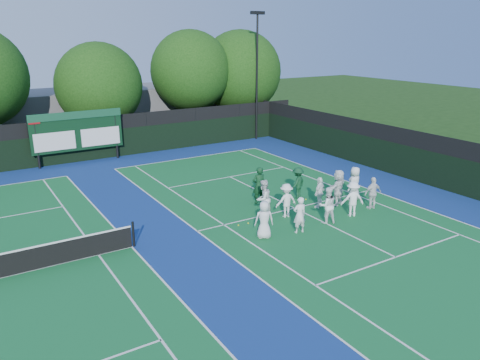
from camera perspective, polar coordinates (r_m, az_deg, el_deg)
ground at (r=23.07m, az=8.20°, el=-4.19°), size 120.00×120.00×0.00m
court_apron at (r=20.82m, az=-6.50°, el=-6.54°), size 34.00×32.00×0.01m
near_court at (r=23.78m, az=6.66°, el=-3.43°), size 11.05×23.85×0.01m
back_fence at (r=34.01m, az=-17.61°, el=4.58°), size 34.00×0.08×3.00m
divider_fence_right at (r=29.62m, az=20.57°, el=2.47°), size 0.08×32.00×3.00m
scoreboard at (r=33.23m, az=-19.25°, el=5.61°), size 6.00×0.21×3.55m
clubhouse at (r=42.53m, az=-15.26°, el=8.08°), size 18.00×6.00×4.00m
light_pole_right at (r=38.61m, az=2.09°, el=14.21°), size 1.20×0.30×10.12m
tree_c at (r=37.43m, az=-16.59°, el=10.71°), size 6.44×6.44×7.93m
tree_d at (r=40.07m, az=-5.89°, el=12.88°), size 6.62×6.62×8.83m
tree_e at (r=42.44m, az=0.14°, el=12.82°), size 7.21×7.21×8.85m
tennis_ball_0 at (r=21.51m, az=-0.20°, el=-5.54°), size 0.07×0.07×0.07m
tennis_ball_2 at (r=25.48m, az=12.15°, el=-2.22°), size 0.07×0.07×0.07m
tennis_ball_3 at (r=21.73m, az=1.01°, el=-5.29°), size 0.07×0.07×0.07m
tennis_ball_4 at (r=24.77m, az=3.43°, el=-2.42°), size 0.07×0.07×0.07m
tennis_ball_5 at (r=25.01m, az=8.02°, el=-2.37°), size 0.07×0.07×0.07m
player_front_0 at (r=20.02m, az=2.96°, el=-4.86°), size 0.96×0.82×1.67m
player_front_1 at (r=20.68m, az=7.28°, el=-4.26°), size 0.67×0.50×1.67m
player_front_2 at (r=21.93m, az=10.59°, el=-3.05°), size 1.01×0.89×1.73m
player_front_3 at (r=23.02m, az=13.56°, el=-2.25°), size 1.28×1.04×1.73m
player_front_4 at (r=24.25m, az=15.89°, el=-1.54°), size 1.01×0.54×1.65m
player_back_0 at (r=22.21m, az=2.84°, el=-2.31°), size 1.08×0.95×1.87m
player_back_1 at (r=22.39m, az=5.65°, el=-2.50°), size 1.13×0.73×1.65m
player_back_2 at (r=23.83m, az=9.68°, el=-1.50°), size 1.02×0.72×1.60m
player_back_3 at (r=24.38m, az=11.87°, el=-0.87°), size 1.81×1.12×1.86m
player_back_4 at (r=25.23m, az=13.78°, el=-0.44°), size 1.01×0.80×1.81m
coach_left at (r=24.01m, az=2.32°, el=-0.67°), size 0.77×0.56×1.96m
coach_right at (r=24.98m, az=7.04°, el=-0.37°), size 1.26×1.00×1.71m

